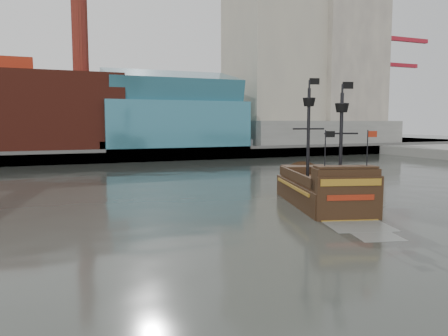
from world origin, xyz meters
name	(u,v)px	position (x,y,z in m)	size (l,w,h in m)	color
ground	(327,248)	(0.00, 0.00, 0.00)	(400.00, 400.00, 0.00)	#252722
promenade_far	(111,149)	(0.00, 92.00, 1.00)	(220.00, 60.00, 2.00)	slate
seawall	(133,155)	(0.00, 62.50, 1.30)	(220.00, 1.00, 2.60)	#4C4C49
skyline	(135,51)	(5.21, 84.56, 24.55)	(149.00, 45.00, 62.00)	#795F48
crane_a	(383,84)	(78.63, 82.00, 19.11)	(22.50, 4.00, 32.25)	slate
crane_b	(384,98)	(88.23, 92.00, 15.57)	(19.10, 4.00, 26.25)	slate
pirate_ship	(323,193)	(7.85, 11.67, 1.15)	(9.54, 17.63, 12.65)	black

